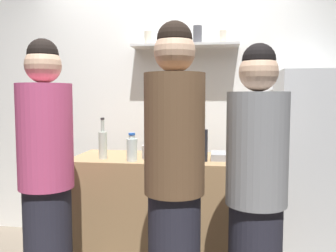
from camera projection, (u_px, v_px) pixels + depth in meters
back_wall_assembly at (168, 106)px, 3.53m from camera, size 4.80×0.32×2.60m
refrigerator at (315, 167)px, 2.99m from camera, size 0.64×0.60×1.61m
counter at (168, 213)px, 2.89m from camera, size 1.51×0.62×0.91m
baking_pan at (233, 156)px, 2.75m from camera, size 0.34×0.24×0.05m
utensil_holder at (149, 152)px, 2.78m from camera, size 0.11×0.11×0.22m
wine_bottle_dark_glass at (203, 144)px, 2.66m from camera, size 0.07×0.07×0.35m
wine_bottle_pale_glass at (103, 144)px, 2.77m from camera, size 0.07×0.07×0.32m
water_bottle_plastic at (132, 149)px, 2.67m from camera, size 0.08×0.08×0.21m
person_pink_top at (46, 180)px, 2.25m from camera, size 0.34×0.34×1.75m
person_brown_jacket at (174, 183)px, 2.02m from camera, size 0.34×0.34×1.81m
person_grey_hoodie at (256, 197)px, 2.00m from camera, size 0.34×0.34×1.69m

